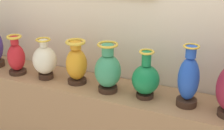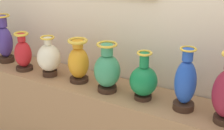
# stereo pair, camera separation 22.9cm
# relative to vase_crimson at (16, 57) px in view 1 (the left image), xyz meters

# --- Properties ---
(vase_crimson) EXTENTS (0.14, 0.14, 0.31)m
(vase_crimson) POSITION_rel_vase_crimson_xyz_m (0.00, 0.00, 0.00)
(vase_crimson) COLOR #382319
(vase_crimson) RESTS_ON display_shelf
(vase_ivory) EXTENTS (0.18, 0.18, 0.31)m
(vase_ivory) POSITION_rel_vase_crimson_xyz_m (0.26, 0.02, 0.01)
(vase_ivory) COLOR #382319
(vase_ivory) RESTS_ON display_shelf
(vase_amber) EXTENTS (0.15, 0.15, 0.33)m
(vase_amber) POSITION_rel_vase_crimson_xyz_m (0.51, 0.05, 0.02)
(vase_amber) COLOR #382319
(vase_amber) RESTS_ON display_shelf
(vase_jade) EXTENTS (0.18, 0.18, 0.35)m
(vase_jade) POSITION_rel_vase_crimson_xyz_m (0.78, 0.02, 0.02)
(vase_jade) COLOR #382319
(vase_jade) RESTS_ON display_shelf
(vase_emerald) EXTENTS (0.18, 0.18, 0.33)m
(vase_emerald) POSITION_rel_vase_crimson_xyz_m (1.04, 0.04, -0.00)
(vase_emerald) COLOR #382319
(vase_emerald) RESTS_ON display_shelf
(vase_sapphire) EXTENTS (0.13, 0.13, 0.40)m
(vase_sapphire) POSITION_rel_vase_crimson_xyz_m (1.32, 0.04, 0.04)
(vase_sapphire) COLOR #382319
(vase_sapphire) RESTS_ON display_shelf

